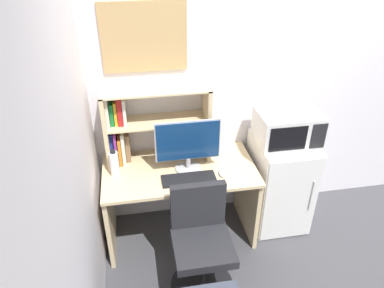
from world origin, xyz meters
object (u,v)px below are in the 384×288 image
at_px(desk_chair, 201,248).
at_px(wall_corkboard, 144,37).
at_px(monitor, 188,144).
at_px(keyboard, 189,179).
at_px(microwave, 288,127).
at_px(water_bottle, 114,164).
at_px(computer_mouse, 222,173).
at_px(hutch_bookshelf, 140,123).
at_px(mini_fridge, 279,182).

distance_m(desk_chair, wall_corkboard, 1.65).
distance_m(monitor, keyboard, 0.28).
bearing_deg(desk_chair, microwave, 35.49).
height_order(keyboard, water_bottle, water_bottle).
bearing_deg(desk_chair, computer_mouse, 59.19).
relative_size(hutch_bookshelf, mini_fridge, 0.98).
distance_m(monitor, microwave, 0.86).
bearing_deg(desk_chair, hutch_bookshelf, 115.15).
relative_size(microwave, wall_corkboard, 0.79).
relative_size(water_bottle, desk_chair, 0.27).
distance_m(hutch_bookshelf, microwave, 1.23).
distance_m(hutch_bookshelf, mini_fridge, 1.39).
xyz_separation_m(hutch_bookshelf, microwave, (1.22, -0.17, -0.06)).
distance_m(mini_fridge, wall_corkboard, 1.76).
bearing_deg(mini_fridge, wall_corkboard, 165.82).
height_order(microwave, desk_chair, microwave).
height_order(computer_mouse, microwave, microwave).
bearing_deg(water_bottle, desk_chair, -43.42).
xyz_separation_m(monitor, keyboard, (-0.02, -0.15, -0.23)).
height_order(monitor, mini_fridge, monitor).
relative_size(monitor, wall_corkboard, 0.81).
xyz_separation_m(computer_mouse, water_bottle, (-0.85, 0.15, 0.10)).
bearing_deg(desk_chair, water_bottle, 136.58).
height_order(keyboard, mini_fridge, mini_fridge).
height_order(keyboard, wall_corkboard, wall_corkboard).
relative_size(hutch_bookshelf, keyboard, 2.01).
bearing_deg(wall_corkboard, desk_chair, -72.53).
bearing_deg(water_bottle, mini_fridge, 1.56).
distance_m(hutch_bookshelf, desk_chair, 1.10).
xyz_separation_m(computer_mouse, desk_chair, (-0.25, -0.42, -0.36)).
bearing_deg(keyboard, wall_corkboard, 117.30).
bearing_deg(microwave, water_bottle, -178.32).
relative_size(desk_chair, wall_corkboard, 1.35).
height_order(keyboard, desk_chair, desk_chair).
xyz_separation_m(monitor, water_bottle, (-0.59, 0.02, -0.13)).
height_order(hutch_bookshelf, water_bottle, hutch_bookshelf).
relative_size(water_bottle, wall_corkboard, 0.36).
height_order(hutch_bookshelf, desk_chair, hutch_bookshelf).
height_order(water_bottle, microwave, microwave).
relative_size(monitor, keyboard, 1.23).
bearing_deg(wall_corkboard, hutch_bookshelf, -125.98).
bearing_deg(computer_mouse, hutch_bookshelf, 149.71).
height_order(mini_fridge, desk_chair, desk_chair).
xyz_separation_m(keyboard, computer_mouse, (0.28, 0.02, 0.01)).
xyz_separation_m(monitor, computer_mouse, (0.26, -0.13, -0.23)).
bearing_deg(hutch_bookshelf, computer_mouse, -30.29).
height_order(monitor, keyboard, monitor).
xyz_separation_m(monitor, microwave, (0.86, 0.06, 0.04)).
relative_size(hutch_bookshelf, wall_corkboard, 1.32).
bearing_deg(computer_mouse, keyboard, -175.79).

